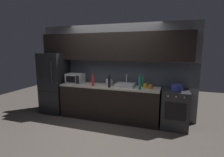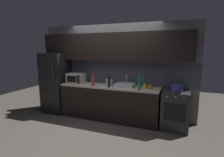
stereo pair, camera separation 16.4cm
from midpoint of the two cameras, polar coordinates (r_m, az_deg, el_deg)
name	(u,v)px [view 1 (the left image)]	position (r m, az deg, el deg)	size (l,w,h in m)	color
ground_plane	(95,134)	(4.02, -6.76, -17.61)	(10.00, 10.00, 0.00)	#3D3833
back_wall	(113,60)	(4.69, -0.82, 6.14)	(4.34, 0.44, 2.50)	slate
counter_run	(109,102)	(4.62, -2.03, -7.84)	(2.60, 0.60, 0.90)	black
refrigerator	(55,83)	(5.33, -19.22, -1.41)	(0.68, 0.69, 1.73)	black
oven_range	(175,109)	(4.34, 18.97, -9.51)	(0.60, 0.62, 0.90)	#232326
microwave	(75,78)	(4.93, -12.95, 0.05)	(0.46, 0.35, 0.27)	#A8AAAF
sink_basin	(125,85)	(4.39, 3.28, -2.13)	(0.48, 0.38, 0.30)	#ADAFB5
kettle	(109,82)	(4.48, -2.06, -1.32)	(0.19, 0.16, 0.19)	#B7BABF
wine_bottle_teal	(140,83)	(4.07, 8.03, -1.45)	(0.06, 0.06, 0.38)	#19666B
wine_bottle_green	(143,82)	(4.37, 9.11, -1.05)	(0.06, 0.06, 0.33)	#1E6B2D
wine_bottle_dark	(109,82)	(4.27, -2.01, -1.21)	(0.07, 0.07, 0.32)	black
wine_bottle_red	(93,81)	(4.47, -7.40, -0.69)	(0.07, 0.07, 0.34)	#A82323
mug_orange	(151,87)	(4.21, 11.56, -2.68)	(0.09, 0.09, 0.10)	orange
mug_yellow	(145,86)	(4.26, 9.84, -2.47)	(0.09, 0.09, 0.11)	gold
cooking_pot	(177,87)	(4.21, 19.65, -2.81)	(0.25, 0.25, 0.14)	#333899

